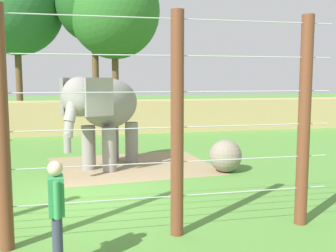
% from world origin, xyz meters
% --- Properties ---
extents(ground_plane, '(120.00, 120.00, 0.00)m').
position_xyz_m(ground_plane, '(0.00, 0.00, 0.00)').
color(ground_plane, '#518938').
extents(dirt_patch, '(5.47, 4.65, 0.01)m').
position_xyz_m(dirt_patch, '(1.37, 3.18, 0.00)').
color(dirt_patch, '#937F5B').
rests_on(dirt_patch, ground).
extents(embankment_wall, '(36.00, 1.80, 1.70)m').
position_xyz_m(embankment_wall, '(0.00, 11.66, 0.85)').
color(embankment_wall, tan).
rests_on(embankment_wall, ground).
extents(elephant, '(3.02, 3.46, 2.91)m').
position_xyz_m(elephant, '(0.56, 3.09, 1.93)').
color(elephant, gray).
rests_on(elephant, ground).
extents(enrichment_ball, '(1.00, 1.00, 1.00)m').
position_xyz_m(enrichment_ball, '(4.09, 1.68, 0.50)').
color(enrichment_ball, gray).
rests_on(enrichment_ball, ground).
extents(cable_fence, '(8.91, 0.24, 4.04)m').
position_xyz_m(cable_fence, '(-0.01, -2.83, 2.02)').
color(cable_fence, brown).
rests_on(cable_fence, ground).
extents(zookeeper, '(0.25, 0.58, 1.67)m').
position_xyz_m(zookeeper, '(-0.62, -3.82, 0.93)').
color(zookeeper, '#33384C').
rests_on(zookeeper, ground).
extents(tree_far_left, '(4.93, 4.93, 10.36)m').
position_xyz_m(tree_far_left, '(0.90, 17.50, 7.73)').
color(tree_far_left, brown).
rests_on(tree_far_left, ground).
extents(tree_left_of_centre, '(5.88, 5.88, 10.31)m').
position_xyz_m(tree_left_of_centre, '(2.16, 16.92, 7.20)').
color(tree_left_of_centre, brown).
rests_on(tree_left_of_centre, ground).
extents(tree_behind_wall, '(6.36, 6.36, 11.11)m').
position_xyz_m(tree_behind_wall, '(-4.19, 19.35, 7.76)').
color(tree_behind_wall, brown).
rests_on(tree_behind_wall, ground).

